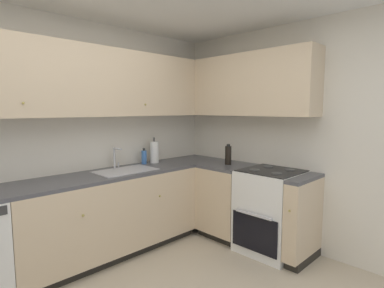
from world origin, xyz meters
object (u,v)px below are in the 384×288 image
at_px(paper_towel_roll, 154,152).
at_px(oil_bottle, 228,155).
at_px(oven_range, 271,210).
at_px(soap_bottle, 144,157).

distance_m(paper_towel_roll, oil_bottle, 0.94).
xyz_separation_m(oven_range, soap_bottle, (-0.74, 1.36, 0.54)).
bearing_deg(soap_bottle, paper_towel_roll, -7.83).
bearing_deg(paper_towel_roll, oil_bottle, -52.34).
distance_m(oven_range, soap_bottle, 1.64).
height_order(soap_bottle, paper_towel_roll, paper_towel_roll).
bearing_deg(oven_range, paper_towel_roll, 113.77).
relative_size(soap_bottle, oil_bottle, 0.78).
xyz_separation_m(oven_range, paper_towel_roll, (-0.59, 1.34, 0.58)).
bearing_deg(paper_towel_roll, soap_bottle, 172.17).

